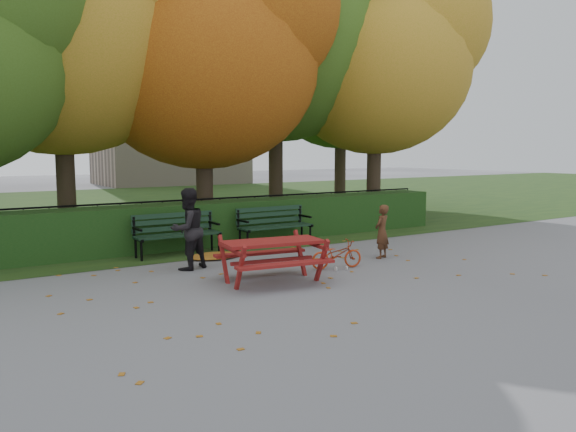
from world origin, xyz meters
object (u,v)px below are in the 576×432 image
tree_e (389,55)px  tree_g (352,67)px  bench_right (274,223)px  picnic_table (272,250)px  bicycle (336,255)px  tree_b (76,13)px  bench_left (176,231)px  tree_d (291,24)px  adult (188,229)px  tree_c (218,47)px  child (382,232)px

tree_e → tree_g: (1.81, 3.99, 0.29)m
bench_right → picnic_table: 3.75m
tree_g → bicycle: tree_g is taller
tree_b → bench_left: size_ratio=4.88×
tree_d → bicycle: (-3.19, -6.45, -5.72)m
tree_e → adult: size_ratio=5.39×
tree_c → bench_right: size_ratio=4.44×
bench_left → tree_d: bearing=34.3°
picnic_table → bicycle: (1.57, 0.27, -0.28)m
bench_left → picnic_table: bearing=-82.4°
bench_right → child: (0.99, -2.62, 0.03)m
bench_left → bicycle: size_ratio=1.78×
bench_right → tree_b: bearing=139.3°
tree_b → tree_c: (3.28, -0.78, -0.58)m
adult → tree_c: bearing=-141.4°
tree_d → bicycle: size_ratio=9.49×
tree_g → bench_right: tree_g is taller
picnic_table → bicycle: 1.61m
tree_g → child: 11.73m
tree_b → tree_d: (6.32, 0.48, 0.58)m
adult → bench_right: bearing=-169.4°
tree_b → child: (4.53, -5.66, -4.85)m
tree_e → adult: (-8.18, -3.56, -4.33)m
tree_g → picnic_table: size_ratio=4.68×
tree_c → tree_g: tree_g is taller
bench_left → bicycle: bench_left is taller
tree_b → bench_left: 5.87m
tree_g → bicycle: (-7.64, -8.98, -5.11)m
tree_b → tree_g: size_ratio=1.03×
tree_d → tree_g: size_ratio=1.12×
tree_g → bench_right: size_ratio=4.75×
tree_c → child: (1.25, -4.88, -4.27)m
tree_g → picnic_table: tree_g is taller
tree_c → tree_g: (7.50, 3.80, 0.55)m
tree_d → tree_g: 5.16m
tree_d → adult: bearing=-137.9°
tree_e → bench_left: tree_e is taller
tree_c → tree_e: tree_e is taller
tree_e → bicycle: 9.06m
bench_right → adult: adult is taller
tree_d → bench_left: tree_d is taller
tree_g → bench_left: tree_g is taller
tree_c → adult: tree_c is taller
bicycle → tree_c: bearing=10.9°
bench_right → tree_d: bearing=51.8°
tree_d → adult: (-5.54, -5.02, -5.22)m
bicycle → child: bearing=-65.4°
tree_c → adult: 6.07m
tree_g → picnic_table: (-9.21, -9.25, -4.82)m
bench_left → adult: adult is taller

